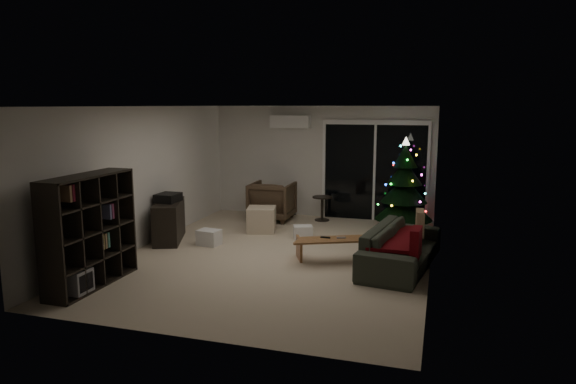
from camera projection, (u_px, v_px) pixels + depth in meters
name	position (u px, v px, depth m)	size (l,w,h in m)	color
room	(324.00, 185.00, 9.81)	(6.50, 7.51, 2.60)	beige
bookshelf	(78.00, 230.00, 7.20)	(0.40, 1.58, 1.58)	black
media_cabinet	(169.00, 221.00, 9.61)	(0.44, 1.18, 0.74)	black
stereo	(168.00, 198.00, 9.54)	(0.37, 0.44, 0.16)	black
armchair	(272.00, 201.00, 11.34)	(0.91, 0.93, 0.85)	brown
ottoman	(262.00, 219.00, 10.31)	(0.55, 0.55, 0.49)	#C3B49D
cardboard_box_a	(209.00, 237.00, 9.34)	(0.39, 0.30, 0.28)	white
cardboard_box_b	(303.00, 232.00, 9.79)	(0.35, 0.26, 0.25)	white
side_table	(322.00, 208.00, 11.29)	(0.43, 0.43, 0.54)	black
floor_lamp	(293.00, 176.00, 11.90)	(0.29, 0.29, 1.80)	black
sofa	(401.00, 247.00, 8.04)	(2.21, 0.86, 0.65)	black
sofa_throw	(395.00, 238.00, 8.04)	(0.69, 1.59, 0.05)	#62060D
cushion_a	(420.00, 223.00, 8.54)	(0.13, 0.42, 0.42)	tan
cushion_b	(416.00, 243.00, 7.31)	(0.13, 0.42, 0.42)	#62060D
coffee_table	(334.00, 250.00, 8.30)	(1.24, 0.43, 0.39)	#945D44
remote_a	(325.00, 237.00, 8.31)	(0.16, 0.05, 0.02)	black
remote_b	(341.00, 238.00, 8.29)	(0.14, 0.04, 0.02)	slate
christmas_tree	(404.00, 184.00, 10.37)	(1.17, 1.17, 1.89)	black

